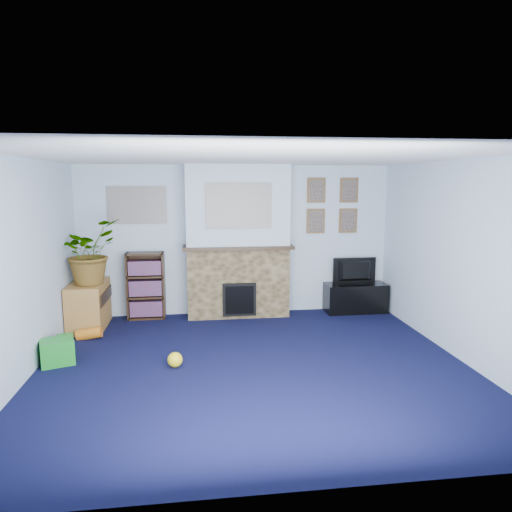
{
  "coord_description": "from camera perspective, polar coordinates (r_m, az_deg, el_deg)",
  "views": [
    {
      "loc": [
        -0.62,
        -5.06,
        2.12
      ],
      "look_at": [
        0.14,
        0.87,
        1.16
      ],
      "focal_mm": 32.0,
      "sensor_mm": 36.0,
      "label": 1
    }
  ],
  "objects": [
    {
      "name": "mantel_teddy",
      "position": [
        7.11,
        -6.2,
        1.77
      ],
      "size": [
        0.13,
        0.13,
        0.13
      ],
      "primitive_type": "sphere",
      "color": "gray",
      "rests_on": "chimney_breast"
    },
    {
      "name": "toy_ball",
      "position": [
        5.52,
        -10.09,
        -12.62
      ],
      "size": [
        0.18,
        0.18,
        0.18
      ],
      "primitive_type": "sphere",
      "color": "yellow",
      "rests_on": "ground"
    },
    {
      "name": "television",
      "position": [
        7.69,
        12.37,
        -1.84
      ],
      "size": [
        0.73,
        0.11,
        0.42
      ],
      "primitive_type": "imported",
      "rotation": [
        0.0,
        0.0,
        3.16
      ],
      "color": "black",
      "rests_on": "tv_stand"
    },
    {
      "name": "wall_right",
      "position": [
        6.01,
        24.08,
        -0.48
      ],
      "size": [
        0.04,
        4.5,
        2.4
      ],
      "primitive_type": "cube",
      "color": "silver",
      "rests_on": "ground"
    },
    {
      "name": "wall_front",
      "position": [
        3.02,
        4.98,
        -8.7
      ],
      "size": [
        5.0,
        0.04,
        2.4
      ],
      "primitive_type": "cube",
      "color": "silver",
      "rests_on": "ground"
    },
    {
      "name": "collage_left",
      "position": [
        7.36,
        -14.63,
        6.19
      ],
      "size": [
        0.9,
        0.03,
        0.58
      ],
      "primitive_type": "cube",
      "color": "gray",
      "rests_on": "wall_back"
    },
    {
      "name": "portrait_bl",
      "position": [
        7.56,
        7.47,
        4.35
      ],
      "size": [
        0.3,
        0.03,
        0.4
      ],
      "primitive_type": "cube",
      "color": "brown",
      "rests_on": "wall_back"
    },
    {
      "name": "ceiling",
      "position": [
        5.1,
        -0.31,
        12.27
      ],
      "size": [
        5.0,
        4.5,
        0.01
      ],
      "primitive_type": "cube",
      "color": "white",
      "rests_on": "wall_back"
    },
    {
      "name": "wall_back",
      "position": [
        7.39,
        -2.42,
        1.97
      ],
      "size": [
        5.0,
        0.04,
        2.4
      ],
      "primitive_type": "cube",
      "color": "silver",
      "rests_on": "ground"
    },
    {
      "name": "wall_left",
      "position": [
        5.47,
        -27.27,
        -1.59
      ],
      "size": [
        0.04,
        4.5,
        2.4
      ],
      "primitive_type": "cube",
      "color": "silver",
      "rests_on": "ground"
    },
    {
      "name": "portrait_tr",
      "position": [
        7.69,
        11.55,
        8.06
      ],
      "size": [
        0.3,
        0.03,
        0.4
      ],
      "primitive_type": "cube",
      "color": "brown",
      "rests_on": "wall_back"
    },
    {
      "name": "floor",
      "position": [
        5.52,
        -0.29,
        -13.47
      ],
      "size": [
        5.0,
        4.5,
        0.01
      ],
      "primitive_type": "cube",
      "color": "black",
      "rests_on": "ground"
    },
    {
      "name": "sideboard",
      "position": [
        7.19,
        -20.17,
        -5.69
      ],
      "size": [
        0.48,
        0.87,
        0.68
      ],
      "primitive_type": "cube",
      "color": "#A47134",
      "rests_on": "ground"
    },
    {
      "name": "collage_main",
      "position": [
        6.93,
        -2.16,
        6.31
      ],
      "size": [
        1.0,
        0.03,
        0.68
      ],
      "primitive_type": "cube",
      "color": "gray",
      "rests_on": "chimney_breast"
    },
    {
      "name": "mantel_clock",
      "position": [
        7.13,
        -3.27,
        1.87
      ],
      "size": [
        0.09,
        0.06,
        0.13
      ],
      "primitive_type": "cube",
      "color": "gold",
      "rests_on": "chimney_breast"
    },
    {
      "name": "mantel_can",
      "position": [
        7.23,
        3.14,
        1.89
      ],
      "size": [
        0.06,
        0.06,
        0.12
      ],
      "primitive_type": "cylinder",
      "color": "#198C26",
      "rests_on": "chimney_breast"
    },
    {
      "name": "mantel_candle",
      "position": [
        7.17,
        0.01,
        2.0
      ],
      "size": [
        0.05,
        0.05,
        0.15
      ],
      "primitive_type": "cylinder",
      "color": "#B2BFC6",
      "rests_on": "chimney_breast"
    },
    {
      "name": "toy_block",
      "position": [
        6.29,
        -22.75,
        -10.26
      ],
      "size": [
        0.24,
        0.24,
        0.24
      ],
      "primitive_type": "cube",
      "rotation": [
        0.0,
        0.0,
        0.26
      ],
      "color": "#198C26",
      "rests_on": "ground"
    },
    {
      "name": "potted_plant",
      "position": [
        6.98,
        -20.21,
        0.49
      ],
      "size": [
        1.02,
        1.07,
        0.93
      ],
      "primitive_type": "imported",
      "rotation": [
        0.0,
        0.0,
        1.12
      ],
      "color": "#26661E",
      "rests_on": "sideboard"
    },
    {
      "name": "bookshelf",
      "position": [
        7.39,
        -13.57,
        -3.78
      ],
      "size": [
        0.58,
        0.28,
        1.05
      ],
      "color": "black",
      "rests_on": "ground"
    },
    {
      "name": "tv_stand",
      "position": [
        7.77,
        12.31,
        -5.19
      ],
      "size": [
        1.0,
        0.42,
        0.47
      ],
      "primitive_type": "cube",
      "color": "black",
      "rests_on": "ground"
    },
    {
      "name": "portrait_br",
      "position": [
        7.72,
        11.43,
        4.35
      ],
      "size": [
        0.3,
        0.03,
        0.4
      ],
      "primitive_type": "cube",
      "color": "brown",
      "rests_on": "wall_back"
    },
    {
      "name": "chimney_breast",
      "position": [
        7.19,
        -2.28,
        1.64
      ],
      "size": [
        1.72,
        0.5,
        2.4
      ],
      "color": "brown",
      "rests_on": "ground"
    },
    {
      "name": "green_crate",
      "position": [
        5.98,
        -23.59,
        -10.99
      ],
      "size": [
        0.45,
        0.4,
        0.3
      ],
      "primitive_type": "cube",
      "rotation": [
        0.0,
        0.0,
        0.34
      ],
      "color": "#198C26",
      "rests_on": "ground"
    },
    {
      "name": "portrait_tl",
      "position": [
        7.54,
        7.55,
        8.14
      ],
      "size": [
        0.3,
        0.03,
        0.4
      ],
      "primitive_type": "cube",
      "color": "brown",
      "rests_on": "wall_back"
    },
    {
      "name": "toy_tube",
      "position": [
        6.76,
        -20.13,
        -9.11
      ],
      "size": [
        0.35,
        0.15,
        0.2
      ],
      "primitive_type": "cylinder",
      "rotation": [
        0.0,
        1.43,
        0.0
      ],
      "color": "orange",
      "rests_on": "ground"
    }
  ]
}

